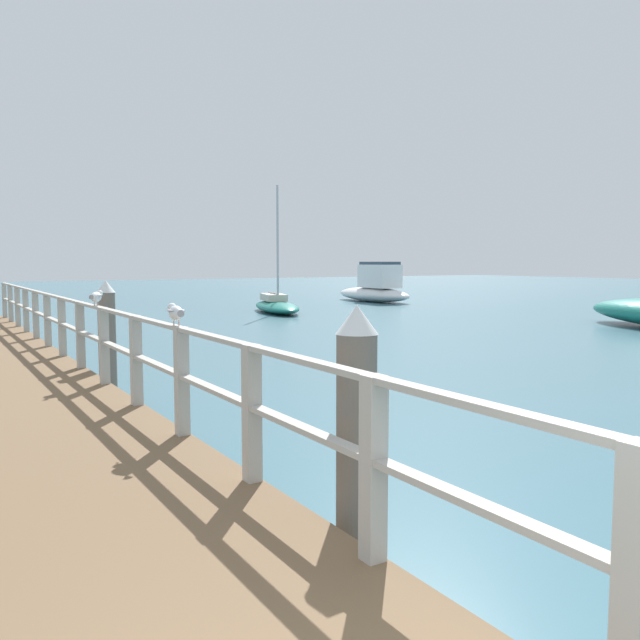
{
  "coord_description": "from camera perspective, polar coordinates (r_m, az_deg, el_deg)",
  "views": [
    {
      "loc": [
        -0.9,
        -0.51,
        2.24
      ],
      "look_at": [
        4.01,
        7.5,
        1.39
      ],
      "focal_mm": 36.51,
      "sensor_mm": 36.0,
      "label": 1
    }
  ],
  "objects": [
    {
      "name": "pier_railing",
      "position": [
        11.84,
        -21.04,
        -0.27
      ],
      "size": [
        0.12,
        20.69,
        1.07
      ],
      "color": "#B2ADA3",
      "rests_on": "pier_deck"
    },
    {
      "name": "seagull_foreground",
      "position": [
        6.57,
        -12.53,
        0.68
      ],
      "size": [
        0.2,
        0.48,
        0.21
      ],
      "rotation": [
        0.0,
        0.0,
        6.18
      ],
      "color": "white",
      "rests_on": "pier_railing"
    },
    {
      "name": "dock_piling_near",
      "position": [
        4.57,
        3.2,
        -10.8
      ],
      "size": [
        0.29,
        0.29,
        1.95
      ],
      "color": "#6B6056",
      "rests_on": "ground_plane"
    },
    {
      "name": "boat_4",
      "position": [
        28.84,
        -3.85,
        1.31
      ],
      "size": [
        2.93,
        5.56,
        5.53
      ],
      "rotation": [
        0.0,
        0.0,
        2.87
      ],
      "color": "#197266",
      "rests_on": "ground_plane"
    },
    {
      "name": "dock_piling_far",
      "position": [
        11.01,
        -18.15,
        -1.67
      ],
      "size": [
        0.29,
        0.29,
        1.95
      ],
      "color": "#6B6056",
      "rests_on": "ground_plane"
    },
    {
      "name": "seagull_background",
      "position": [
        9.88,
        -19.02,
        1.97
      ],
      "size": [
        0.28,
        0.43,
        0.21
      ],
      "rotation": [
        0.0,
        0.0,
        5.76
      ],
      "color": "white",
      "rests_on": "pier_railing"
    },
    {
      "name": "boat_3",
      "position": [
        36.57,
        4.85,
        2.77
      ],
      "size": [
        2.27,
        6.33,
        2.24
      ],
      "rotation": [
        0.0,
        0.0,
        3.1
      ],
      "color": "white",
      "rests_on": "ground_plane"
    }
  ]
}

